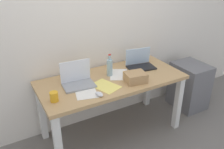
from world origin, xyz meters
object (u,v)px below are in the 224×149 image
laptop_right (140,63)px  filing_cabinet (189,86)px  computer_mouse (99,94)px  coffee_mug (54,97)px  cardboard_box (135,77)px  beer_bottle (110,67)px  laptop_left (78,80)px  desk (112,87)px

laptop_right → filing_cabinet: 0.95m
computer_mouse → filing_cabinet: bearing=-1.4°
coffee_mug → cardboard_box: bearing=-2.5°
beer_bottle → computer_mouse: beer_bottle is taller
laptop_left → computer_mouse: laptop_left is taller
computer_mouse → beer_bottle: bearing=37.8°
desk → beer_bottle: beer_bottle is taller
laptop_left → computer_mouse: (0.10, -0.31, -0.04)m
cardboard_box → coffee_mug: size_ratio=2.35×
beer_bottle → coffee_mug: 0.76m
desk → computer_mouse: size_ratio=16.47×
laptop_left → filing_cabinet: laptop_left is taller
laptop_right → beer_bottle: size_ratio=1.38×
beer_bottle → cardboard_box: size_ratio=1.16×
computer_mouse → filing_cabinet: computer_mouse is taller
beer_bottle → filing_cabinet: size_ratio=0.39×
desk → cardboard_box: size_ratio=7.39×
laptop_right → cardboard_box: size_ratio=1.60×
laptop_left → cardboard_box: laptop_left is taller
laptop_left → beer_bottle: size_ratio=1.33×
desk → coffee_mug: bearing=-168.2°
coffee_mug → filing_cabinet: bearing=4.1°
desk → cardboard_box: bearing=-44.7°
laptop_right → computer_mouse: bearing=-153.6°
computer_mouse → cardboard_box: 0.49m
computer_mouse → coffee_mug: coffee_mug is taller
desk → coffee_mug: coffee_mug is taller
computer_mouse → laptop_right: bearing=15.5°
desk → laptop_right: bearing=13.1°
computer_mouse → desk: bearing=31.4°
laptop_left → coffee_mug: (-0.32, -0.20, -0.01)m
computer_mouse → cardboard_box: bearing=-1.6°
laptop_right → laptop_left: bearing=-176.1°
laptop_right → cardboard_box: 0.40m
filing_cabinet → cardboard_box: bearing=-170.5°
coffee_mug → filing_cabinet: 2.04m
cardboard_box → laptop_left: bearing=157.9°
desk → cardboard_box: (0.19, -0.19, 0.16)m
laptop_right → cardboard_box: bearing=-132.5°
laptop_right → cardboard_box: (-0.27, -0.29, 0.00)m
laptop_left → beer_bottle: bearing=5.2°
computer_mouse → cardboard_box: cardboard_box is taller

